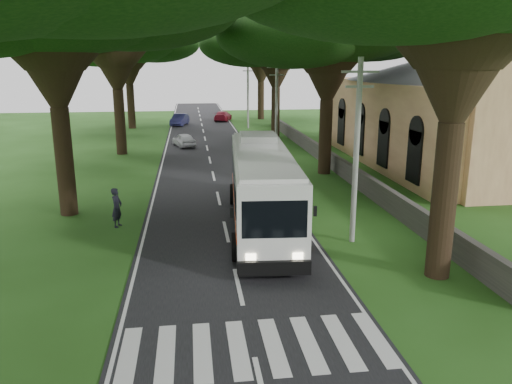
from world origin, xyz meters
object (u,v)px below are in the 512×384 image
object	(u,v)px
pole_far	(248,93)
coach_bus	(262,186)
pole_near	(356,149)
pole_mid	(276,108)
church	(448,102)
distant_car_c	(223,116)
pedestrian	(117,207)
distant_car_b	(180,120)
distant_car_a	(184,140)

from	to	relation	value
pole_far	coach_bus	bearing A→B (deg)	-95.66
pole_near	pole_far	world-z (taller)	same
pole_mid	pole_far	size ratio (longest dim) A/B	1.00
church	pole_far	world-z (taller)	church
pole_mid	coach_bus	xyz separation A→B (m)	(-3.70, -17.36, -2.15)
church	pole_far	bearing A→B (deg)	116.82
pole_near	distant_car_c	size ratio (longest dim) A/B	1.76
pole_near	pedestrian	bearing A→B (deg)	161.74
coach_bus	distant_car_b	size ratio (longest dim) A/B	2.99
church	distant_car_c	bearing A→B (deg)	114.43
pole_near	coach_bus	distance (m)	5.03
pole_near	pole_mid	bearing A→B (deg)	90.00
church	coach_bus	bearing A→B (deg)	-141.23
pole_near	distant_car_c	bearing A→B (deg)	92.96
distant_car_b	distant_car_a	bearing A→B (deg)	-73.91
distant_car_c	pedestrian	distance (m)	45.49
church	pole_far	size ratio (longest dim) A/B	3.00
pole_mid	distant_car_c	bearing A→B (deg)	95.05
church	pole_far	distance (m)	27.41
distant_car_a	coach_bus	bearing A→B (deg)	82.50
church	pole_near	world-z (taller)	church
church	distant_car_c	world-z (taller)	church
pole_mid	pedestrian	distance (m)	19.89
church	distant_car_b	bearing A→B (deg)	126.07
coach_bus	distant_car_c	xyz separation A→B (m)	(1.20, 45.62, -1.35)
distant_car_c	pole_far	bearing A→B (deg)	121.78
pedestrian	distant_car_b	bearing A→B (deg)	13.84
coach_bus	church	bearing A→B (deg)	42.97
pedestrian	distant_car_c	bearing A→B (deg)	6.87
pedestrian	church	bearing A→B (deg)	-45.21
coach_bus	distant_car_b	xyz separation A→B (m)	(-4.59, 41.25, -1.29)
pedestrian	pole_mid	bearing A→B (deg)	-15.70
pole_mid	distant_car_b	world-z (taller)	pole_mid
pole_mid	pole_far	bearing A→B (deg)	90.00
distant_car_a	pedestrian	bearing A→B (deg)	66.03
coach_bus	pedestrian	size ratio (longest dim) A/B	6.72
church	pole_mid	xyz separation A→B (m)	(-12.36, 4.45, -0.73)
church	coach_bus	xyz separation A→B (m)	(-16.06, -12.90, -2.88)
church	distant_car_a	xyz separation A→B (m)	(-20.00, 11.57, -4.24)
church	distant_car_b	distance (m)	35.32
distant_car_c	pedestrian	bearing A→B (deg)	94.60
distant_car_b	pole_far	bearing A→B (deg)	-11.28
pole_mid	pole_far	distance (m)	20.00
church	pole_near	size ratio (longest dim) A/B	3.00
pole_mid	pole_far	world-z (taller)	same
pole_mid	distant_car_b	distance (m)	25.52
pole_near	pole_far	size ratio (longest dim) A/B	1.00
church	coach_bus	distance (m)	20.80
pole_near	pedestrian	distance (m)	11.69
pole_mid	pedestrian	size ratio (longest dim) A/B	4.14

